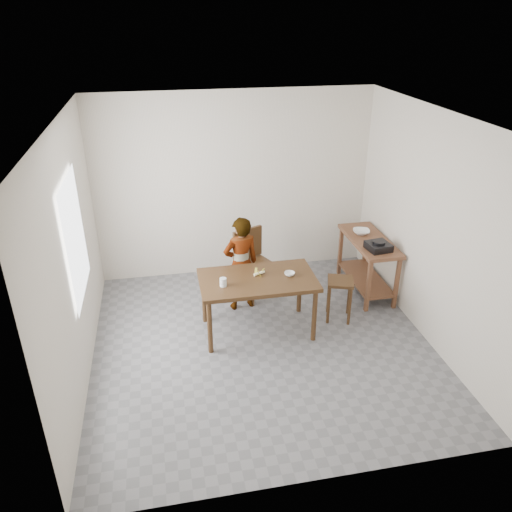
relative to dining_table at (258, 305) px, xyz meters
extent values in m
cube|color=slate|center=(0.00, -0.30, -0.40)|extent=(4.00, 4.00, 0.04)
cube|color=white|center=(0.00, -0.30, 2.35)|extent=(4.00, 4.00, 0.04)
cube|color=silver|center=(0.00, 1.72, 0.98)|extent=(4.00, 0.04, 2.70)
cube|color=silver|center=(0.00, -2.32, 0.98)|extent=(4.00, 0.04, 2.70)
cube|color=silver|center=(-2.02, -0.30, 0.98)|extent=(0.04, 4.00, 2.70)
cube|color=silver|center=(2.02, -0.30, 0.98)|extent=(0.04, 4.00, 2.70)
cube|color=white|center=(-1.97, -0.10, 1.12)|extent=(0.02, 1.10, 1.30)
imported|color=silver|center=(-0.10, 0.59, 0.28)|extent=(0.53, 0.40, 1.31)
cylinder|color=white|center=(-0.43, -0.10, 0.43)|extent=(0.09, 0.09, 0.10)
imported|color=white|center=(0.39, 0.00, 0.40)|extent=(0.15, 0.15, 0.04)
imported|color=white|center=(1.67, 0.90, 0.45)|extent=(0.29, 0.29, 0.06)
cube|color=black|center=(1.70, 0.36, 0.47)|extent=(0.32, 0.32, 0.10)
camera|label=1|loc=(-1.03, -5.13, 3.29)|focal=35.00mm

